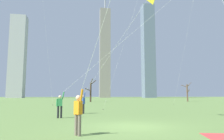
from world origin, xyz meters
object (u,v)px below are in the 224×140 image
Objects in this scene: kite_flyer_midfield_center_red at (78,88)px; bare_tree_rightmost at (91,90)px; kite_flyer_midfield_left_teal at (108,17)px; kite_flyer_foreground_right_yellow at (96,81)px; bare_tree_left_of_center at (187,92)px.

kite_flyer_midfield_center_red is 1.91× the size of bare_tree_rightmost.
kite_flyer_midfield_left_teal is 10.10m from kite_flyer_foreground_right_yellow.
kite_flyer_midfield_center_red is at bearing 97.16° from kite_flyer_midfield_left_teal.
kite_flyer_foreground_right_yellow reaches higher than bare_tree_left_of_center.
kite_flyer_midfield_left_teal is at bearing -93.46° from bare_tree_rightmost.
bare_tree_left_of_center is (27.23, 33.24, -0.29)m from kite_flyer_foreground_right_yellow.
kite_flyer_midfield_center_red is 45.48m from bare_tree_left_of_center.
bare_tree_rightmost is (2.10, 34.37, 0.02)m from kite_flyer_foreground_right_yellow.
bare_tree_rightmost is 25.17m from bare_tree_left_of_center.
kite_flyer_midfield_center_red is 1.16× the size of kite_flyer_foreground_right_yellow.
kite_flyer_midfield_left_teal is at bearing -122.80° from bare_tree_left_of_center.
bare_tree_rightmost is at bearing 84.22° from kite_flyer_midfield_center_red.
bare_tree_left_of_center is at bearing -2.58° from bare_tree_rightmost.
kite_flyer_midfield_left_teal is 3.08× the size of bare_tree_rightmost.
kite_flyer_foreground_right_yellow is 34.43m from bare_tree_rightmost.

